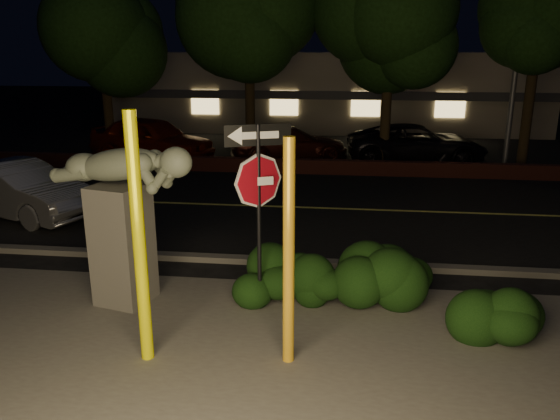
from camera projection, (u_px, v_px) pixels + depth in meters
The scene contains 23 objects.
ground at pixel (310, 182), 17.68m from camera, with size 90.00×90.00×0.00m, color black.
patio at pixel (252, 374), 7.20m from camera, with size 14.00×6.00×0.02m, color #4C4944.
road at pixel (302, 208), 14.82m from camera, with size 80.00×8.00×0.01m, color black.
lane_marking at pixel (302, 207), 14.82m from camera, with size 80.00×0.12×0.01m, color #CFCA52.
curb at pixel (285, 262), 10.90m from camera, with size 80.00×0.25×0.12m, color #4C4944.
brick_wall at pixel (313, 167), 18.84m from camera, with size 40.00×0.35×0.50m, color #481D17.
parking_lot at pixel (321, 146), 24.34m from camera, with size 40.00×12.00×0.01m, color black.
building at pixel (328, 88), 31.38m from camera, with size 22.00×10.20×4.00m.
tree_far_a at pixel (100, 15), 19.96m from camera, with size 4.60×4.60×7.43m.
tree_far_c at pixel (392, 3), 18.45m from camera, with size 4.80×4.80×7.84m.
tree_far_d at pixel (541, 10), 18.41m from camera, with size 4.40×4.40×7.42m.
yellow_pole_left at pixel (139, 242), 7.11m from camera, with size 0.17×0.17×3.43m, color #FBF807.
yellow_pole_right at pixel (289, 256), 7.09m from camera, with size 0.16×0.16×3.11m, color gold.
signpost at pixel (259, 181), 8.42m from camera, with size 0.97×0.41×3.05m.
sculpture at pixel (122, 207), 8.84m from camera, with size 2.55×1.23×2.73m.
hedge_center at pixel (291, 276), 9.14m from camera, with size 1.88×0.88×0.98m, color black.
hedge_right at pixel (392, 269), 9.07m from camera, with size 1.93×1.03×1.26m, color black.
hedge_far_right at pixel (495, 307), 7.97m from camera, with size 1.47×0.92×1.02m, color black.
streetlight at pixel (517, 2), 18.24m from camera, with size 1.42×0.50×9.51m.
silver_sedan at pixel (18, 190), 13.86m from camera, with size 1.50×4.29×1.41m, color #ADAEB2.
parked_car_red at pixel (151, 139), 20.86m from camera, with size 2.01×4.99×1.70m, color maroon.
parked_car_darkred at pixel (289, 143), 21.07m from camera, with size 1.84×4.53×1.31m, color #39110C.
parked_car_dark at pixel (416, 144), 20.61m from camera, with size 2.39×5.18×1.44m, color black.
Camera 1 is at (1.13, -7.20, 4.13)m, focal length 35.00 mm.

